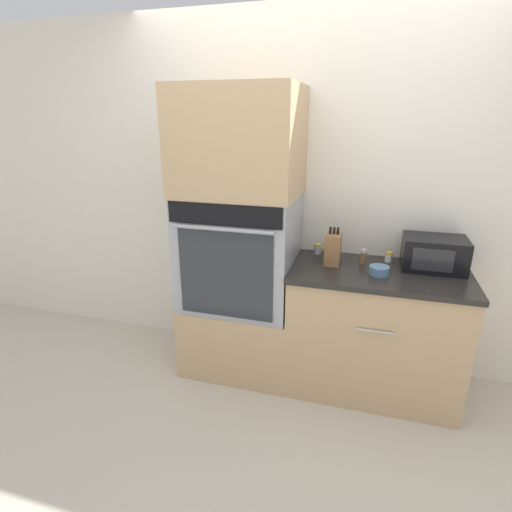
% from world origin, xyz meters
% --- Properties ---
extents(ground_plane, '(12.00, 12.00, 0.00)m').
position_xyz_m(ground_plane, '(0.00, 0.00, 0.00)').
color(ground_plane, beige).
extents(wall_back, '(8.00, 0.05, 2.50)m').
position_xyz_m(wall_back, '(0.00, 0.63, 1.25)').
color(wall_back, silver).
rests_on(wall_back, ground_plane).
extents(oven_cabinet_base, '(0.79, 0.60, 0.52)m').
position_xyz_m(oven_cabinet_base, '(-0.39, 0.30, 0.26)').
color(oven_cabinet_base, tan).
rests_on(oven_cabinet_base, ground_plane).
extents(wall_oven, '(0.76, 0.64, 0.79)m').
position_xyz_m(wall_oven, '(-0.39, 0.30, 0.91)').
color(wall_oven, '#9EA0A5').
rests_on(wall_oven, oven_cabinet_base).
extents(oven_cabinet_upper, '(0.79, 0.60, 0.68)m').
position_xyz_m(oven_cabinet_upper, '(-0.39, 0.30, 1.65)').
color(oven_cabinet_upper, tan).
rests_on(oven_cabinet_upper, wall_oven).
extents(counter_unit, '(1.12, 0.63, 0.87)m').
position_xyz_m(counter_unit, '(0.55, 0.30, 0.44)').
color(counter_unit, tan).
rests_on(counter_unit, ground_plane).
extents(microwave, '(0.38, 0.28, 0.21)m').
position_xyz_m(microwave, '(0.87, 0.43, 0.97)').
color(microwave, black).
rests_on(microwave, counter_unit).
extents(knife_block, '(0.10, 0.16, 0.25)m').
position_xyz_m(knife_block, '(0.24, 0.35, 0.97)').
color(knife_block, olive).
rests_on(knife_block, counter_unit).
extents(bowl, '(0.12, 0.12, 0.05)m').
position_xyz_m(bowl, '(0.54, 0.23, 0.90)').
color(bowl, '#517599').
rests_on(bowl, counter_unit).
extents(condiment_jar_near, '(0.05, 0.05, 0.07)m').
position_xyz_m(condiment_jar_near, '(0.61, 0.50, 0.90)').
color(condiment_jar_near, silver).
rests_on(condiment_jar_near, counter_unit).
extents(condiment_jar_mid, '(0.04, 0.04, 0.10)m').
position_xyz_m(condiment_jar_mid, '(0.44, 0.41, 0.92)').
color(condiment_jar_mid, brown).
rests_on(condiment_jar_mid, counter_unit).
extents(condiment_jar_far, '(0.05, 0.05, 0.07)m').
position_xyz_m(condiment_jar_far, '(0.12, 0.53, 0.91)').
color(condiment_jar_far, silver).
rests_on(condiment_jar_far, counter_unit).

